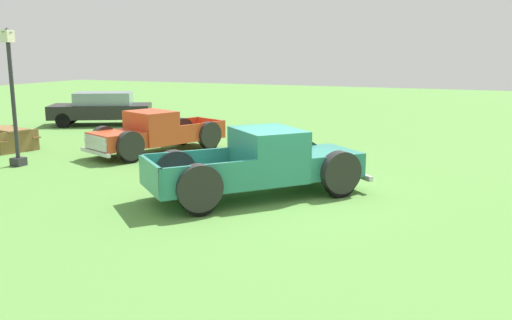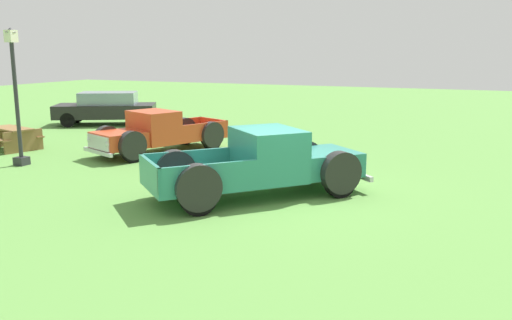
% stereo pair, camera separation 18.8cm
% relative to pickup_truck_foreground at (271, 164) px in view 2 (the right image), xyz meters
% --- Properties ---
extents(ground_plane, '(80.00, 80.00, 0.00)m').
position_rel_pickup_truck_foreground_xyz_m(ground_plane, '(-0.12, -0.27, -0.78)').
color(ground_plane, '#5B9342').
extents(pickup_truck_foreground, '(5.20, 4.96, 1.63)m').
position_rel_pickup_truck_foreground_xyz_m(pickup_truck_foreground, '(0.00, 0.00, 0.00)').
color(pickup_truck_foreground, '#2D8475').
rests_on(pickup_truck_foreground, ground_plane).
extents(pickup_truck_behind_right, '(5.06, 3.40, 1.46)m').
position_rel_pickup_truck_foreground_xyz_m(pickup_truck_behind_right, '(3.37, 5.68, -0.08)').
color(pickup_truck_behind_right, '#D14723').
rests_on(pickup_truck_behind_right, ground_plane).
extents(sedan_distant_a, '(3.82, 4.92, 1.53)m').
position_rel_pickup_truck_foreground_xyz_m(sedan_distant_a, '(8.77, 11.93, 0.03)').
color(sedan_distant_a, black).
rests_on(sedan_distant_a, ground_plane).
extents(lamp_post_near, '(0.36, 0.36, 4.13)m').
position_rel_pickup_truck_foreground_xyz_m(lamp_post_near, '(0.20, 8.35, 1.39)').
color(lamp_post_near, '#2D2D33').
rests_on(lamp_post_near, ground_plane).
extents(picnic_table, '(1.91, 2.13, 0.78)m').
position_rel_pickup_truck_foreground_xyz_m(picnic_table, '(2.09, 10.77, -0.28)').
color(picnic_table, olive).
rests_on(picnic_table, ground_plane).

